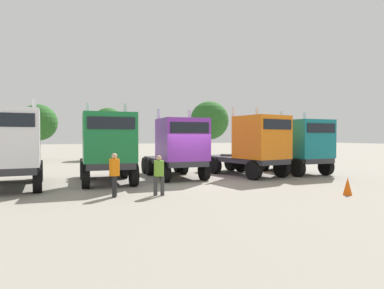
{
  "coord_description": "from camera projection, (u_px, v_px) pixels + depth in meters",
  "views": [
    {
      "loc": [
        -6.36,
        -15.53,
        2.36
      ],
      "look_at": [
        1.01,
        2.36,
        1.92
      ],
      "focal_mm": 30.85,
      "sensor_mm": 36.0,
      "label": 1
    }
  ],
  "objects": [
    {
      "name": "semi_truck_teal",
      "position": [
        300.0,
        146.0,
        20.87
      ],
      "size": [
        2.59,
        5.85,
        4.0
      ],
      "rotation": [
        0.0,
        0.0,
        -1.56
      ],
      "color": "#333338",
      "rests_on": "ground"
    },
    {
      "name": "ground",
      "position": [
        191.0,
        183.0,
        16.83
      ],
      "size": [
        200.0,
        200.0,
        0.0
      ],
      "primitive_type": "plane",
      "color": "gray"
    },
    {
      "name": "semi_truck_green",
      "position": [
        108.0,
        148.0,
        16.4
      ],
      "size": [
        2.82,
        5.82,
        4.11
      ],
      "rotation": [
        0.0,
        0.0,
        -1.62
      ],
      "color": "#333338",
      "rests_on": "ground"
    },
    {
      "name": "semi_truck_purple",
      "position": [
        179.0,
        147.0,
        18.53
      ],
      "size": [
        2.67,
        5.78,
        3.96
      ],
      "rotation": [
        0.0,
        0.0,
        -1.59
      ],
      "color": "#333338",
      "rests_on": "ground"
    },
    {
      "name": "oak_far_centre",
      "position": [
        108.0,
        123.0,
        34.8
      ],
      "size": [
        3.27,
        3.27,
        5.45
      ],
      "color": "#4C3823",
      "rests_on": "ground"
    },
    {
      "name": "visitor_with_camera",
      "position": [
        159.0,
        172.0,
        13.25
      ],
      "size": [
        0.51,
        0.51,
        1.62
      ],
      "rotation": [
        0.0,
        0.0,
        4.37
      ],
      "color": "#373737",
      "rests_on": "ground"
    },
    {
      "name": "oak_far_right",
      "position": [
        209.0,
        121.0,
        35.67
      ],
      "size": [
        4.16,
        4.16,
        6.23
      ],
      "color": "#4C3823",
      "rests_on": "ground"
    },
    {
      "name": "visitor_in_hivis",
      "position": [
        114.0,
        172.0,
        12.94
      ],
      "size": [
        0.49,
        0.49,
        1.72
      ],
      "rotation": [
        0.0,
        0.0,
        2.88
      ],
      "color": "black",
      "rests_on": "ground"
    },
    {
      "name": "traffic_cone_mid",
      "position": [
        348.0,
        186.0,
        13.38
      ],
      "size": [
        0.36,
        0.36,
        0.72
      ],
      "primitive_type": "cone",
      "color": "#F2590C",
      "rests_on": "ground"
    },
    {
      "name": "semi_truck_white",
      "position": [
        10.0,
        148.0,
        14.54
      ],
      "size": [
        2.72,
        6.26,
        4.16
      ],
      "rotation": [
        0.0,
        0.0,
        -1.54
      ],
      "color": "#333338",
      "rests_on": "ground"
    },
    {
      "name": "semi_truck_orange",
      "position": [
        254.0,
        145.0,
        19.56
      ],
      "size": [
        3.47,
        6.3,
        4.17
      ],
      "rotation": [
        0.0,
        0.0,
        -1.41
      ],
      "color": "#333338",
      "rests_on": "ground"
    },
    {
      "name": "oak_far_left",
      "position": [
        38.0,
        123.0,
        33.17
      ],
      "size": [
        3.67,
        3.67,
        5.66
      ],
      "color": "#4C3823",
      "rests_on": "ground"
    }
  ]
}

